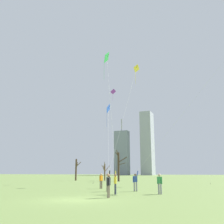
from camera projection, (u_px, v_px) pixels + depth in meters
ground_plane at (77, 200)px, 16.68m from camera, size 400.00×400.00×0.00m
kite_flyer_foreground_right_yellow at (113, 167)px, 19.07m from camera, size 0.85×6.44×12.24m
kite_flyer_midfield_right_blue at (108, 159)px, 26.87m from camera, size 4.17×10.23×11.10m
kite_flyer_far_back_green at (113, 144)px, 22.95m from camera, size 3.05×5.23×14.94m
kite_flyer_foreground_left_white at (154, 156)px, 25.44m from camera, size 10.87×8.09×16.52m
bystander_far_off_by_trees at (101, 180)px, 28.40m from camera, size 0.30×0.49×1.62m
bystander_strolling_midfield at (160, 183)px, 21.19m from camera, size 0.47×0.33×1.62m
distant_kite_drifting_left_purple at (112, 99)px, 46.35m from camera, size 3.01×2.86×16.47m
bare_tree_right_of_center at (105, 171)px, 56.70m from camera, size 1.75×3.30×4.00m
bare_tree_left_of_center at (76, 169)px, 57.11m from camera, size 1.50×1.84×4.65m
bare_tree_rightmost at (119, 165)px, 51.79m from camera, size 1.92×2.45×6.03m
skyline_slender_spire at (147, 143)px, 171.10m from camera, size 7.26×10.10×41.25m
skyline_wide_slab at (122, 153)px, 169.05m from camera, size 9.17×5.50×36.66m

